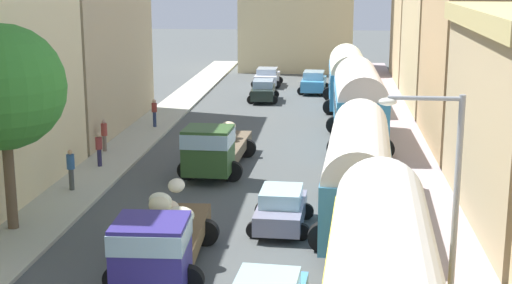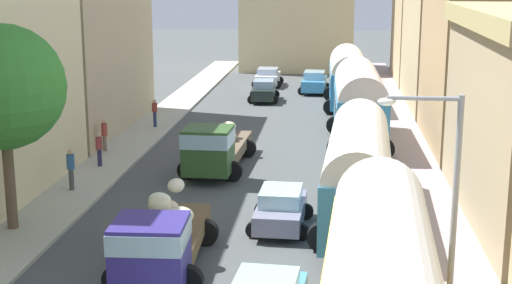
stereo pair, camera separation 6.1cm
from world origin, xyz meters
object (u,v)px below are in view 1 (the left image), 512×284
(cargo_truck_0, at_px, (160,239))
(pedestrian_3, at_px, (99,148))
(pedestrian_1, at_px, (154,112))
(car_3, at_px, (281,209))
(parked_bus_2, at_px, (359,102))
(car_0, at_px, (263,91))
(pedestrian_4, at_px, (71,168))
(parked_bus_3, at_px, (348,76))
(cargo_truck_1, at_px, (215,147))
(car_1, at_px, (267,77))
(car_4, at_px, (314,82))
(pedestrian_2, at_px, (104,134))
(streetlamp_near, at_px, (444,193))
(parked_bus_1, at_px, (359,167))

(cargo_truck_0, bearing_deg, pedestrian_3, 115.30)
(pedestrian_1, bearing_deg, car_3, -62.41)
(parked_bus_2, relative_size, car_3, 2.45)
(parked_bus_2, xyz_separation_m, car_0, (-6.29, 13.11, -1.61))
(car_3, bearing_deg, pedestrian_4, 159.04)
(parked_bus_3, relative_size, cargo_truck_1, 1.14)
(parked_bus_3, relative_size, car_1, 2.22)
(parked_bus_2, height_order, pedestrian_4, parked_bus_2)
(car_4, bearing_deg, pedestrian_2, -116.29)
(cargo_truck_0, bearing_deg, car_4, 84.06)
(cargo_truck_1, distance_m, streetlamp_near, 17.21)
(parked_bus_2, distance_m, car_1, 21.30)
(pedestrian_3, xyz_separation_m, streetlamp_near, (13.63, -15.08, 2.80))
(car_0, height_order, streetlamp_near, streetlamp_near)
(car_1, bearing_deg, pedestrian_4, -100.50)
(car_4, bearing_deg, parked_bus_1, -85.38)
(cargo_truck_1, relative_size, car_1, 1.95)
(parked_bus_1, relative_size, parked_bus_2, 1.09)
(car_1, distance_m, pedestrian_4, 30.75)
(car_0, relative_size, streetlamp_near, 0.61)
(parked_bus_1, bearing_deg, pedestrian_4, 167.49)
(car_1, xyz_separation_m, car_3, (3.47, -33.70, 0.01))
(parked_bus_2, distance_m, pedestrian_2, 13.36)
(pedestrian_1, distance_m, pedestrian_2, 6.25)
(cargo_truck_0, height_order, car_4, cargo_truck_0)
(car_3, distance_m, pedestrian_2, 14.19)
(streetlamp_near, bearing_deg, car_3, 120.49)
(car_1, bearing_deg, pedestrian_2, -105.00)
(car_0, relative_size, car_1, 1.00)
(cargo_truck_0, bearing_deg, pedestrian_4, 124.76)
(car_4, relative_size, streetlamp_near, 0.62)
(cargo_truck_0, relative_size, car_3, 1.85)
(pedestrian_1, xyz_separation_m, pedestrian_4, (-0.46, -12.99, 0.04))
(parked_bus_3, distance_m, pedestrian_3, 20.99)
(car_0, distance_m, pedestrian_4, 23.92)
(parked_bus_3, bearing_deg, pedestrian_4, -119.23)
(parked_bus_2, bearing_deg, car_0, 115.64)
(car_4, bearing_deg, parked_bus_2, -80.71)
(cargo_truck_0, distance_m, pedestrian_3, 13.43)
(cargo_truck_0, distance_m, pedestrian_1, 21.88)
(pedestrian_2, bearing_deg, streetlamp_near, -51.63)
(car_1, height_order, car_4, car_4)
(car_3, height_order, pedestrian_1, pedestrian_1)
(car_1, relative_size, pedestrian_1, 2.13)
(pedestrian_3, bearing_deg, car_0, 72.83)
(car_0, distance_m, pedestrian_1, 11.56)
(streetlamp_near, bearing_deg, car_4, 96.22)
(parked_bus_1, bearing_deg, pedestrian_3, 151.17)
(car_0, bearing_deg, parked_bus_3, -18.61)
(parked_bus_3, distance_m, pedestrian_4, 24.29)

